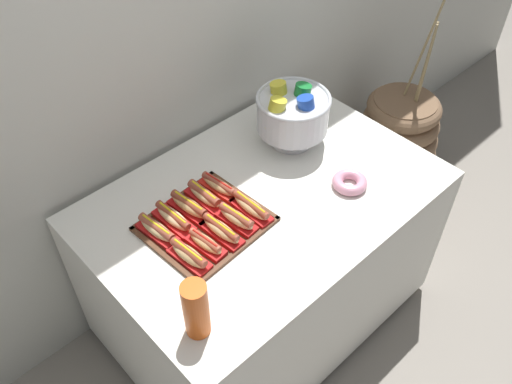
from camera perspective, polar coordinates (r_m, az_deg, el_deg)
The scene contains 18 objects.
ground_plane at distance 2.68m, azimuth 0.68°, elevation -12.18°, with size 10.00×10.00×0.00m, color gray.
back_wall at distance 2.09m, azimuth -9.45°, elevation 17.38°, with size 6.00×0.10×2.60m, color beige.
buffet_table at distance 2.34m, azimuth 0.77°, elevation -6.71°, with size 1.33×0.90×0.79m.
floor_vase at distance 3.16m, azimuth 14.37°, elevation 4.82°, with size 0.47×0.47×1.17m.
serving_tray at distance 1.96m, azimuth -5.30°, elevation -3.37°, with size 0.43×0.39×0.01m.
hot_dog_0 at distance 1.84m, azimuth -7.02°, elevation -6.60°, with size 0.08×0.17×0.06m.
hot_dog_1 at distance 1.87m, azimuth -5.30°, elevation -5.36°, with size 0.07×0.16×0.06m.
hot_dog_2 at distance 1.90m, azimuth -3.65°, elevation -4.03°, with size 0.07×0.18×0.06m.
hot_dog_3 at distance 1.93m, azimuth -2.06°, elevation -2.77°, with size 0.07×0.17×0.06m.
hot_dog_4 at distance 1.97m, azimuth -0.53°, elevation -1.63°, with size 0.06×0.18×0.06m.
hot_dog_5 at distance 1.93m, azimuth -10.30°, elevation -3.92°, with size 0.08×0.18×0.06m.
hot_dog_6 at distance 1.95m, azimuth -8.62°, elevation -2.73°, with size 0.07×0.18×0.06m.
hot_dog_7 at distance 1.98m, azimuth -6.99°, elevation -1.51°, with size 0.08×0.19×0.06m.
hot_dog_8 at distance 2.01m, azimuth -5.41°, elevation -0.40°, with size 0.07×0.17×0.06m.
hot_dog_9 at distance 2.05m, azimuth -3.88°, elevation 0.62°, with size 0.08×0.18×0.06m.
punch_bowl at distance 2.20m, azimuth 3.84°, elevation 8.33°, with size 0.30×0.30×0.26m.
cup_stack at distance 1.62m, azimuth -6.30°, elevation -12.10°, with size 0.08×0.08×0.22m.
donut at distance 2.11m, azimuth 9.77°, elevation 1.01°, with size 0.14×0.14×0.04m.
Camera 1 is at (-1.01, -1.04, 2.25)m, focal length 38.26 mm.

